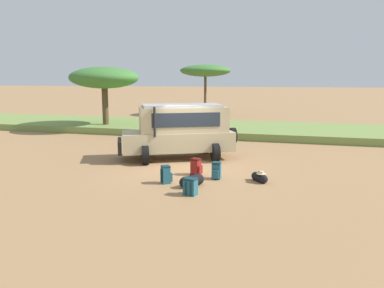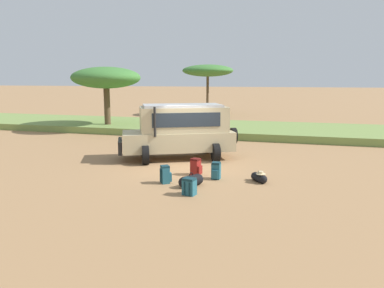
{
  "view_description": "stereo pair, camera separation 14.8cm",
  "coord_description": "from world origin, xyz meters",
  "px_view_note": "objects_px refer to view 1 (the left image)",
  "views": [
    {
      "loc": [
        4.11,
        -14.22,
        3.55
      ],
      "look_at": [
        0.14,
        -0.09,
        1.0
      ],
      "focal_mm": 35.0,
      "sensor_mm": 36.0,
      "label": 1
    },
    {
      "loc": [
        4.25,
        -14.18,
        3.55
      ],
      "look_at": [
        0.14,
        -0.09,
        1.0
      ],
      "focal_mm": 35.0,
      "sensor_mm": 36.0,
      "label": 2
    }
  ],
  "objects_px": {
    "backpack_near_rear_wheel": "(216,171)",
    "duffel_bag_soft_canvas": "(192,181)",
    "safari_vehicle": "(180,130)",
    "backpack_cluster_center": "(166,175)",
    "acacia_tree_far_left": "(104,78)",
    "backpack_outermost": "(191,187)",
    "duffel_bag_low_black_case": "(260,177)",
    "acacia_tree_left_mid": "(205,71)",
    "backpack_beside_front_wheel": "(196,167)"
  },
  "relations": [
    {
      "from": "backpack_near_rear_wheel",
      "to": "duffel_bag_soft_canvas",
      "type": "bearing_deg",
      "value": -117.58
    },
    {
      "from": "safari_vehicle",
      "to": "backpack_cluster_center",
      "type": "relative_size",
      "value": 8.59
    },
    {
      "from": "duffel_bag_soft_canvas",
      "to": "acacia_tree_far_left",
      "type": "height_order",
      "value": "acacia_tree_far_left"
    },
    {
      "from": "safari_vehicle",
      "to": "backpack_near_rear_wheel",
      "type": "relative_size",
      "value": 8.69
    },
    {
      "from": "backpack_near_rear_wheel",
      "to": "backpack_outermost",
      "type": "xyz_separation_m",
      "value": [
        -0.38,
        -2.07,
        -0.04
      ]
    },
    {
      "from": "backpack_cluster_center",
      "to": "duffel_bag_soft_canvas",
      "type": "height_order",
      "value": "backpack_cluster_center"
    },
    {
      "from": "duffel_bag_low_black_case",
      "to": "acacia_tree_far_left",
      "type": "xyz_separation_m",
      "value": [
        -11.63,
        10.46,
        3.45
      ]
    },
    {
      "from": "duffel_bag_soft_canvas",
      "to": "acacia_tree_far_left",
      "type": "distance_m",
      "value": 15.4
    },
    {
      "from": "backpack_outermost",
      "to": "duffel_bag_soft_canvas",
      "type": "relative_size",
      "value": 0.6
    },
    {
      "from": "duffel_bag_soft_canvas",
      "to": "acacia_tree_left_mid",
      "type": "distance_m",
      "value": 25.88
    },
    {
      "from": "backpack_beside_front_wheel",
      "to": "backpack_outermost",
      "type": "bearing_deg",
      "value": -78.84
    },
    {
      "from": "backpack_outermost",
      "to": "backpack_beside_front_wheel",
      "type": "bearing_deg",
      "value": 101.16
    },
    {
      "from": "duffel_bag_soft_canvas",
      "to": "acacia_tree_left_mid",
      "type": "bearing_deg",
      "value": 102.71
    },
    {
      "from": "backpack_cluster_center",
      "to": "backpack_near_rear_wheel",
      "type": "relative_size",
      "value": 1.01
    },
    {
      "from": "backpack_near_rear_wheel",
      "to": "acacia_tree_far_left",
      "type": "bearing_deg",
      "value": 133.91
    },
    {
      "from": "backpack_outermost",
      "to": "backpack_cluster_center",
      "type": "bearing_deg",
      "value": 138.62
    },
    {
      "from": "acacia_tree_far_left",
      "to": "acacia_tree_left_mid",
      "type": "distance_m",
      "value": 13.86
    },
    {
      "from": "backpack_cluster_center",
      "to": "duffel_bag_soft_canvas",
      "type": "relative_size",
      "value": 0.7
    },
    {
      "from": "safari_vehicle",
      "to": "duffel_bag_low_black_case",
      "type": "distance_m",
      "value": 5.04
    },
    {
      "from": "acacia_tree_far_left",
      "to": "acacia_tree_left_mid",
      "type": "xyz_separation_m",
      "value": [
        3.88,
        13.28,
        0.74
      ]
    },
    {
      "from": "acacia_tree_left_mid",
      "to": "backpack_near_rear_wheel",
      "type": "bearing_deg",
      "value": -75.34
    },
    {
      "from": "duffel_bag_low_black_case",
      "to": "acacia_tree_left_mid",
      "type": "height_order",
      "value": "acacia_tree_left_mid"
    },
    {
      "from": "backpack_outermost",
      "to": "duffel_bag_soft_canvas",
      "type": "distance_m",
      "value": 0.95
    },
    {
      "from": "safari_vehicle",
      "to": "backpack_near_rear_wheel",
      "type": "height_order",
      "value": "safari_vehicle"
    },
    {
      "from": "safari_vehicle",
      "to": "acacia_tree_far_left",
      "type": "xyz_separation_m",
      "value": [
        -7.76,
        7.44,
        2.32
      ]
    },
    {
      "from": "safari_vehicle",
      "to": "duffel_bag_soft_canvas",
      "type": "xyz_separation_m",
      "value": [
        1.74,
        -4.19,
        -1.11
      ]
    },
    {
      "from": "acacia_tree_far_left",
      "to": "backpack_near_rear_wheel",
      "type": "bearing_deg",
      "value": -46.09
    },
    {
      "from": "backpack_outermost",
      "to": "duffel_bag_low_black_case",
      "type": "height_order",
      "value": "backpack_outermost"
    },
    {
      "from": "backpack_cluster_center",
      "to": "backpack_near_rear_wheel",
      "type": "xyz_separation_m",
      "value": [
        1.56,
        1.03,
        -0.0
      ]
    },
    {
      "from": "safari_vehicle",
      "to": "acacia_tree_left_mid",
      "type": "bearing_deg",
      "value": 100.6
    },
    {
      "from": "safari_vehicle",
      "to": "duffel_bag_soft_canvas",
      "type": "relative_size",
      "value": 5.98
    },
    {
      "from": "safari_vehicle",
      "to": "acacia_tree_far_left",
      "type": "bearing_deg",
      "value": 136.2
    },
    {
      "from": "backpack_near_rear_wheel",
      "to": "acacia_tree_left_mid",
      "type": "xyz_separation_m",
      "value": [
        -6.22,
        23.77,
        4.06
      ]
    },
    {
      "from": "acacia_tree_left_mid",
      "to": "safari_vehicle",
      "type": "bearing_deg",
      "value": -79.4
    },
    {
      "from": "backpack_cluster_center",
      "to": "backpack_near_rear_wheel",
      "type": "height_order",
      "value": "backpack_cluster_center"
    },
    {
      "from": "backpack_near_rear_wheel",
      "to": "duffel_bag_low_black_case",
      "type": "height_order",
      "value": "backpack_near_rear_wheel"
    },
    {
      "from": "backpack_cluster_center",
      "to": "acacia_tree_left_mid",
      "type": "bearing_deg",
      "value": 100.64
    },
    {
      "from": "safari_vehicle",
      "to": "acacia_tree_far_left",
      "type": "distance_m",
      "value": 10.99
    },
    {
      "from": "safari_vehicle",
      "to": "duffel_bag_low_black_case",
      "type": "relative_size",
      "value": 8.01
    },
    {
      "from": "backpack_beside_front_wheel",
      "to": "backpack_outermost",
      "type": "distance_m",
      "value": 2.49
    },
    {
      "from": "backpack_near_rear_wheel",
      "to": "backpack_outermost",
      "type": "distance_m",
      "value": 2.1
    },
    {
      "from": "backpack_cluster_center",
      "to": "acacia_tree_left_mid",
      "type": "height_order",
      "value": "acacia_tree_left_mid"
    },
    {
      "from": "backpack_near_rear_wheel",
      "to": "backpack_outermost",
      "type": "bearing_deg",
      "value": -100.33
    },
    {
      "from": "backpack_beside_front_wheel",
      "to": "acacia_tree_left_mid",
      "type": "relative_size",
      "value": 0.12
    },
    {
      "from": "backpack_cluster_center",
      "to": "acacia_tree_left_mid",
      "type": "xyz_separation_m",
      "value": [
        -4.66,
        24.8,
        4.05
      ]
    },
    {
      "from": "duffel_bag_soft_canvas",
      "to": "acacia_tree_far_left",
      "type": "bearing_deg",
      "value": 129.22
    },
    {
      "from": "safari_vehicle",
      "to": "backpack_beside_front_wheel",
      "type": "bearing_deg",
      "value": -61.05
    },
    {
      "from": "backpack_cluster_center",
      "to": "acacia_tree_far_left",
      "type": "distance_m",
      "value": 14.71
    },
    {
      "from": "backpack_cluster_center",
      "to": "acacia_tree_far_left",
      "type": "xyz_separation_m",
      "value": [
        -8.54,
        11.52,
        3.31
      ]
    },
    {
      "from": "backpack_beside_front_wheel",
      "to": "backpack_near_rear_wheel",
      "type": "distance_m",
      "value": 0.94
    }
  ]
}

